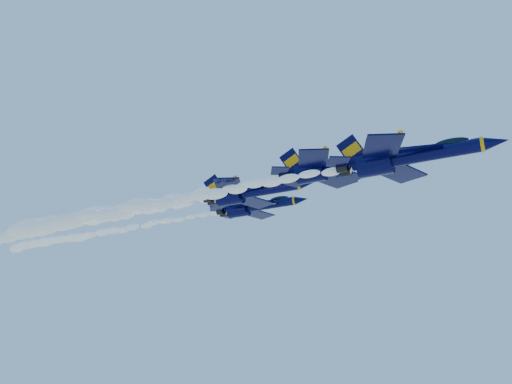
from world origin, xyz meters
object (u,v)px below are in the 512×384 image
at_px(jet_lead, 408,157).
at_px(jet_third, 252,192).
at_px(jet_second, 337,167).
at_px(jet_fourth, 256,206).

relative_size(jet_lead, jet_third, 0.95).
relative_size(jet_second, jet_fourth, 1.13).
bearing_deg(jet_lead, jet_third, 148.22).
bearing_deg(jet_second, jet_third, 161.33).
xyz_separation_m(jet_second, jet_fourth, (-19.30, 13.75, 1.26)).
xyz_separation_m(jet_third, jet_fourth, (-3.30, 8.35, 0.58)).
height_order(jet_third, jet_fourth, jet_fourth).
bearing_deg(jet_third, jet_lead, -31.78).
distance_m(jet_third, jet_fourth, 9.00).
relative_size(jet_second, jet_third, 1.00).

